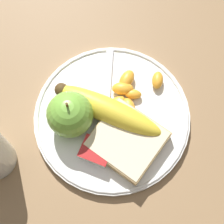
# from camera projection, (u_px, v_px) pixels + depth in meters

# --- Properties ---
(ground_plane) EXTENTS (3.00, 3.00, 0.00)m
(ground_plane) POSITION_uv_depth(u_px,v_px,m) (112.00, 119.00, 0.60)
(ground_plane) COLOR olive
(plate) EXTENTS (0.25, 0.25, 0.01)m
(plate) POSITION_uv_depth(u_px,v_px,m) (112.00, 117.00, 0.59)
(plate) COLOR white
(plate) RESTS_ON ground_plane
(apple) EXTENTS (0.07, 0.07, 0.08)m
(apple) POSITION_uv_depth(u_px,v_px,m) (70.00, 114.00, 0.55)
(apple) COLOR #72B23D
(apple) RESTS_ON plate
(banana) EXTENTS (0.18, 0.05, 0.04)m
(banana) POSITION_uv_depth(u_px,v_px,m) (107.00, 110.00, 0.57)
(banana) COLOR yellow
(banana) RESTS_ON plate
(bread_slice) EXTENTS (0.12, 0.12, 0.02)m
(bread_slice) POSITION_uv_depth(u_px,v_px,m) (127.00, 140.00, 0.56)
(bread_slice) COLOR tan
(bread_slice) RESTS_ON plate
(fork) EXTENTS (0.08, 0.19, 0.00)m
(fork) POSITION_uv_depth(u_px,v_px,m) (105.00, 114.00, 0.59)
(fork) COLOR silver
(fork) RESTS_ON plate
(jam_packet) EXTENTS (0.04, 0.04, 0.02)m
(jam_packet) POSITION_uv_depth(u_px,v_px,m) (93.00, 150.00, 0.56)
(jam_packet) COLOR silver
(jam_packet) RESTS_ON plate
(orange_segment_0) EXTENTS (0.02, 0.03, 0.02)m
(orange_segment_0) POSITION_uv_depth(u_px,v_px,m) (158.00, 80.00, 0.60)
(orange_segment_0) COLOR #F9A32D
(orange_segment_0) RESTS_ON plate
(orange_segment_1) EXTENTS (0.03, 0.03, 0.02)m
(orange_segment_1) POSITION_uv_depth(u_px,v_px,m) (129.00, 106.00, 0.58)
(orange_segment_1) COLOR #F9A32D
(orange_segment_1) RESTS_ON plate
(orange_segment_2) EXTENTS (0.03, 0.02, 0.01)m
(orange_segment_2) POSITION_uv_depth(u_px,v_px,m) (133.00, 94.00, 0.59)
(orange_segment_2) COLOR #F9A32D
(orange_segment_2) RESTS_ON plate
(orange_segment_3) EXTENTS (0.04, 0.03, 0.02)m
(orange_segment_3) POSITION_uv_depth(u_px,v_px,m) (123.00, 89.00, 0.59)
(orange_segment_3) COLOR #F9A32D
(orange_segment_3) RESTS_ON plate
(orange_segment_4) EXTENTS (0.03, 0.03, 0.02)m
(orange_segment_4) POSITION_uv_depth(u_px,v_px,m) (115.00, 101.00, 0.59)
(orange_segment_4) COLOR #F9A32D
(orange_segment_4) RESTS_ON plate
(orange_segment_5) EXTENTS (0.02, 0.04, 0.02)m
(orange_segment_5) POSITION_uv_depth(u_px,v_px,m) (128.00, 80.00, 0.60)
(orange_segment_5) COLOR #F9A32D
(orange_segment_5) RESTS_ON plate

